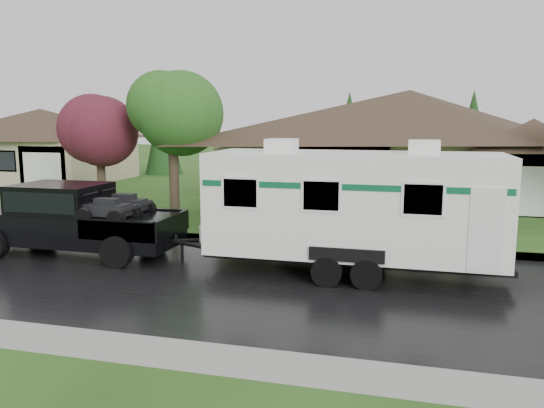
% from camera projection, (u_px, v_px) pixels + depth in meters
% --- Properties ---
extents(ground, '(140.00, 140.00, 0.00)m').
position_uv_depth(ground, '(331.00, 265.00, 15.47)').
color(ground, '#284A17').
rests_on(ground, ground).
extents(road, '(140.00, 8.00, 0.01)m').
position_uv_depth(road, '(319.00, 286.00, 13.56)').
color(road, black).
rests_on(road, ground).
extents(curb, '(140.00, 0.50, 0.15)m').
position_uv_depth(curb, '(341.00, 246.00, 17.61)').
color(curb, gray).
rests_on(curb, ground).
extents(lawn, '(140.00, 26.00, 0.15)m').
position_uv_depth(lawn, '(369.00, 194.00, 29.80)').
color(lawn, '#284A17').
rests_on(lawn, ground).
extents(house_main, '(19.44, 10.80, 6.90)m').
position_uv_depth(house_main, '(414.00, 132.00, 27.57)').
color(house_main, '#9B8E69').
rests_on(house_main, lawn).
extents(house_far, '(10.80, 8.64, 5.80)m').
position_uv_depth(house_far, '(43.00, 139.00, 35.56)').
color(house_far, tan).
rests_on(house_far, lawn).
extents(tree_left_green, '(3.73, 3.73, 6.17)m').
position_uv_depth(tree_left_green, '(172.00, 114.00, 22.20)').
color(tree_left_green, '#382B1E').
rests_on(tree_left_green, lawn).
extents(tree_red, '(3.21, 3.21, 5.32)m').
position_uv_depth(tree_red, '(99.00, 128.00, 23.77)').
color(tree_red, '#382B1E').
rests_on(tree_red, lawn).
extents(shrub_row, '(13.60, 1.00, 1.00)m').
position_uv_depth(shrub_row, '(405.00, 200.00, 23.76)').
color(shrub_row, '#143814').
rests_on(shrub_row, lawn).
extents(pickup_truck, '(6.67, 2.54, 2.22)m').
position_uv_depth(pickup_truck, '(71.00, 217.00, 16.65)').
color(pickup_truck, black).
rests_on(pickup_truck, ground).
extents(travel_trailer, '(8.23, 2.89, 3.69)m').
position_uv_depth(travel_trailer, '(353.00, 204.00, 14.35)').
color(travel_trailer, white).
rests_on(travel_trailer, ground).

